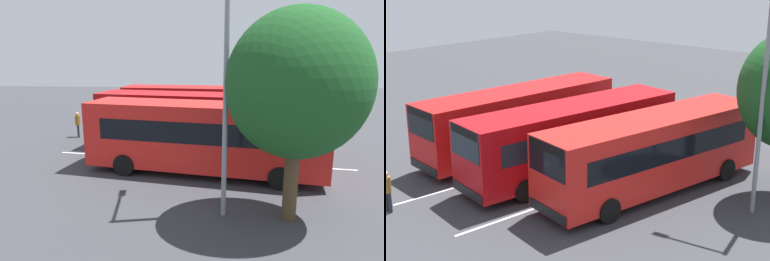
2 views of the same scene
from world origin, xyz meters
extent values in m
plane|color=#38383D|center=(0.00, 0.00, 0.00)|extent=(70.83, 70.83, 0.00)
cube|color=red|center=(-0.09, -3.72, 1.70)|extent=(10.31, 3.32, 2.75)
cube|color=black|center=(4.91, -4.20, 2.44)|extent=(0.32, 2.07, 1.15)
cube|color=black|center=(0.02, -2.58, 2.03)|extent=(8.47, 0.90, 0.88)
cube|color=black|center=(-0.20, -4.86, 2.03)|extent=(8.47, 0.90, 0.88)
cube|color=black|center=(4.93, -4.20, 2.89)|extent=(0.28, 1.88, 0.32)
cube|color=black|center=(4.94, -4.20, 0.55)|extent=(0.31, 2.16, 0.36)
cylinder|color=black|center=(3.24, -2.92, 0.46)|extent=(0.95, 0.37, 0.93)
cylinder|color=black|center=(3.03, -5.14, 0.46)|extent=(0.95, 0.37, 0.93)
cylinder|color=black|center=(-3.21, -2.29, 0.46)|extent=(0.95, 0.37, 0.93)
cylinder|color=black|center=(-3.42, -4.51, 0.46)|extent=(0.95, 0.37, 0.93)
cube|color=#B70C11|center=(0.38, 0.06, 1.70)|extent=(10.37, 3.97, 2.75)
cube|color=#19232D|center=(5.34, -0.76, 2.44)|extent=(0.46, 2.06, 1.15)
cube|color=#19232D|center=(0.57, 1.19, 2.03)|extent=(8.40, 1.47, 0.88)
cube|color=#19232D|center=(0.19, -1.07, 2.03)|extent=(8.40, 1.47, 0.88)
cube|color=black|center=(5.36, -0.76, 2.89)|extent=(0.41, 1.87, 0.32)
cube|color=black|center=(5.37, -0.76, 0.55)|extent=(0.45, 2.15, 0.36)
cylinder|color=black|center=(3.76, 0.63, 0.46)|extent=(0.96, 0.43, 0.93)
cylinder|color=black|center=(3.39, -1.57, 0.46)|extent=(0.96, 0.43, 0.93)
cylinder|color=black|center=(-2.63, 1.69, 0.46)|extent=(0.96, 0.43, 0.93)
cylinder|color=black|center=(-3.00, -0.51, 0.46)|extent=(0.96, 0.43, 0.93)
cube|color=red|center=(-0.34, 3.64, 1.70)|extent=(10.39, 4.20, 2.75)
cube|color=black|center=(4.60, 2.70, 2.44)|extent=(0.50, 2.05, 1.15)
cube|color=black|center=(-0.12, 4.76, 2.03)|extent=(8.37, 1.67, 0.88)
cube|color=black|center=(-0.55, 2.51, 2.03)|extent=(8.37, 1.67, 0.88)
cube|color=black|center=(4.62, 2.69, 2.89)|extent=(0.45, 1.87, 0.32)
cube|color=black|center=(4.63, 2.69, 0.55)|extent=(0.50, 2.14, 0.36)
cylinder|color=black|center=(3.05, 4.13, 0.46)|extent=(0.96, 0.45, 0.93)
cylinder|color=black|center=(2.64, 1.94, 0.46)|extent=(0.96, 0.45, 0.93)
cylinder|color=black|center=(-3.31, 5.34, 0.46)|extent=(0.96, 0.45, 0.93)
cylinder|color=black|center=(-3.73, 3.15, 0.46)|extent=(0.96, 0.45, 0.93)
cylinder|color=#232833|center=(7.70, -2.55, 0.39)|extent=(0.13, 0.13, 0.77)
cylinder|color=#232833|center=(7.64, -2.40, 0.39)|extent=(0.13, 0.13, 0.77)
cylinder|color=olive|center=(7.67, -2.47, 1.08)|extent=(0.41, 0.41, 0.61)
cylinder|color=gray|center=(-1.09, 7.55, 4.01)|extent=(0.16, 0.16, 8.01)
cube|color=silver|center=(0.00, -1.88, 0.00)|extent=(14.52, 2.10, 0.01)
cube|color=silver|center=(0.00, 1.88, 0.00)|extent=(14.52, 2.10, 0.01)
camera|label=1|loc=(-0.69, 17.78, 5.11)|focal=31.80mm
camera|label=2|loc=(17.39, 15.24, 8.93)|focal=52.98mm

